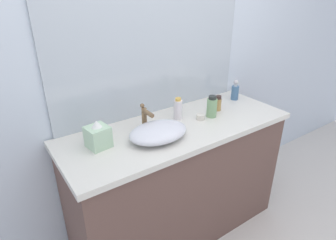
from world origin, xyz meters
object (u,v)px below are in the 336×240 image
object	(u,v)px
sink_basin	(158,132)
spray_can	(178,109)
soap_dispenser	(235,91)
lotion_bottle	(212,107)
tissue_box	(98,136)
perfume_bottle	(218,103)
candle_jar	(201,117)

from	to	relation	value
sink_basin	spray_can	xyz separation A→B (m)	(0.27, 0.16, 0.03)
soap_dispenser	spray_can	distance (m)	0.60
lotion_bottle	spray_can	bearing A→B (deg)	153.87
sink_basin	tissue_box	xyz separation A→B (m)	(-0.34, 0.12, 0.03)
sink_basin	lotion_bottle	xyz separation A→B (m)	(0.49, 0.06, 0.03)
spray_can	tissue_box	size ratio (longest dim) A/B	0.92
perfume_bottle	candle_jar	world-z (taller)	perfume_bottle
lotion_bottle	spray_can	distance (m)	0.24
tissue_box	perfume_bottle	bearing A→B (deg)	-0.62
soap_dispenser	tissue_box	size ratio (longest dim) A/B	0.98
sink_basin	perfume_bottle	distance (m)	0.61
lotion_bottle	perfume_bottle	distance (m)	0.13
lotion_bottle	candle_jar	world-z (taller)	lotion_bottle
lotion_bottle	perfume_bottle	bearing A→B (deg)	25.05
spray_can	candle_jar	world-z (taller)	spray_can
candle_jar	lotion_bottle	bearing A→B (deg)	-4.30
candle_jar	sink_basin	bearing A→B (deg)	-170.91
soap_dispenser	lotion_bottle	xyz separation A→B (m)	(-0.38, -0.14, 0.01)
lotion_bottle	candle_jar	xyz separation A→B (m)	(-0.09, 0.01, -0.06)
soap_dispenser	spray_can	size ratio (longest dim) A/B	1.07
perfume_bottle	soap_dispenser	bearing A→B (deg)	18.00
sink_basin	perfume_bottle	bearing A→B (deg)	10.25
sink_basin	candle_jar	size ratio (longest dim) A/B	6.55
tissue_box	candle_jar	bearing A→B (deg)	-4.40
perfume_bottle	tissue_box	xyz separation A→B (m)	(-0.94, 0.01, 0.02)
spray_can	tissue_box	world-z (taller)	tissue_box
sink_basin	spray_can	size ratio (longest dim) A/B	2.43
spray_can	candle_jar	xyz separation A→B (m)	(0.12, -0.10, -0.05)
perfume_bottle	spray_can	distance (m)	0.34
perfume_bottle	spray_can	xyz separation A→B (m)	(-0.33, 0.05, 0.02)
soap_dispenser	lotion_bottle	size ratio (longest dim) A/B	1.06
tissue_box	candle_jar	distance (m)	0.73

